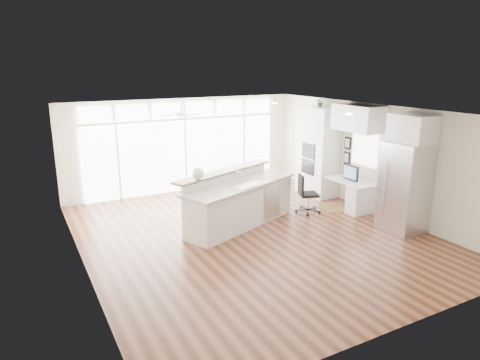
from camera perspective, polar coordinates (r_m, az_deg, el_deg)
floor at (r=9.51m, az=1.61°, el=-7.33°), size 7.00×8.00×0.02m
ceiling at (r=8.83m, az=1.74°, el=9.14°), size 7.00×8.00×0.02m
wall_back at (r=12.62m, az=-7.47°, el=4.65°), size 7.00×0.04×2.70m
wall_front at (r=6.13m, az=20.87°, el=-7.72°), size 7.00×0.04×2.70m
wall_left at (r=7.99m, az=-20.66°, el=-2.41°), size 0.04×8.00×2.70m
wall_right at (r=11.20m, az=17.40°, el=2.74°), size 0.04×8.00×2.70m
glass_wall at (r=12.62m, az=-7.32°, el=3.27°), size 5.80×0.06×2.08m
transom_row at (r=12.41m, az=-7.53°, el=9.29°), size 5.90×0.06×0.40m
desk_window at (r=11.34m, az=16.27°, el=4.01°), size 0.04×0.85×0.85m
ceiling_fan at (r=11.17m, az=-7.84°, el=9.14°), size 1.16×1.16×0.32m
recessed_lights at (r=9.01m, az=1.09°, el=9.13°), size 3.40×3.00×0.02m
oven_cabinet at (r=12.30m, az=10.33°, el=3.79°), size 0.64×1.20×2.50m
desk_nook at (r=11.39m, az=14.64°, el=-1.90°), size 0.72×1.30×0.76m
upper_cabinets at (r=11.02m, az=15.48°, el=7.98°), size 0.64×1.30×0.64m
refrigerator at (r=10.12m, az=21.10°, el=-0.92°), size 0.76×0.90×2.00m
fridge_cabinet at (r=9.91m, az=22.05°, el=6.37°), size 0.64×0.90×0.60m
framed_photos at (r=11.81m, az=14.12°, el=3.84°), size 0.06×0.22×0.80m
kitchen_island at (r=9.84m, az=0.10°, el=-2.65°), size 3.31×2.22×1.23m
rug at (r=11.50m, az=13.29°, el=-3.59°), size 1.14×0.96×0.01m
office_chair at (r=10.83m, az=9.13°, el=-1.86°), size 0.64×0.62×0.98m
fishbowl at (r=9.22m, az=-5.62°, el=0.89°), size 0.31×0.31×0.26m
monitor at (r=11.18m, az=14.54°, el=0.97°), size 0.09×0.52×0.44m
keyboard at (r=11.12m, az=13.83°, el=-0.17°), size 0.18×0.37×0.02m
potted_plant at (r=12.11m, az=10.63°, el=10.08°), size 0.27×0.30×0.21m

